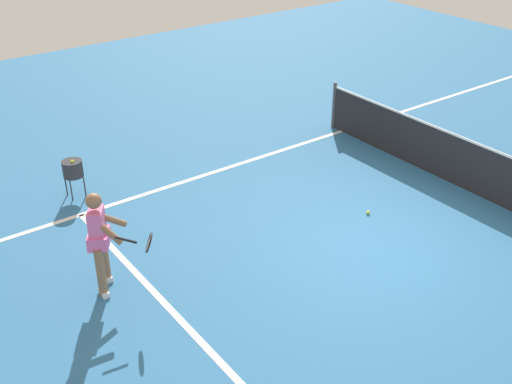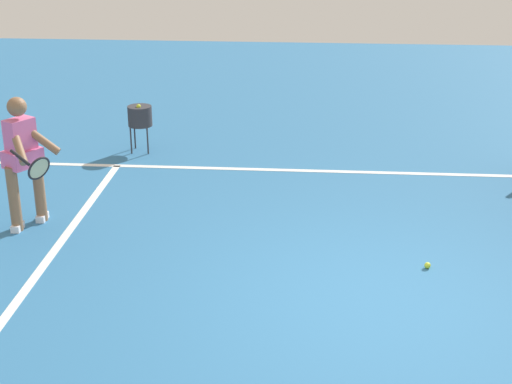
% 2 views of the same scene
% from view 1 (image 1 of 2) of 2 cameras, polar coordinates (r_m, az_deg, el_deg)
% --- Properties ---
extents(ground_plane, '(27.00, 27.00, 0.00)m').
position_cam_1_polar(ground_plane, '(10.22, 10.51, -4.92)').
color(ground_plane, teal).
extents(service_line_marking, '(7.37, 0.10, 0.01)m').
position_cam_1_polar(service_line_marking, '(8.52, -5.88, -12.43)').
color(service_line_marking, white).
rests_on(service_line_marking, ground).
extents(sideline_left_marking, '(0.10, 18.77, 0.01)m').
position_cam_1_polar(sideline_left_marking, '(12.63, -1.45, 2.58)').
color(sideline_left_marking, white).
rests_on(sideline_left_marking, ground).
extents(court_net, '(8.05, 0.08, 1.05)m').
position_cam_1_polar(court_net, '(11.93, 20.06, 1.67)').
color(court_net, '#4C4C51').
rests_on(court_net, ground).
extents(tennis_player, '(1.07, 0.78, 1.55)m').
position_cam_1_polar(tennis_player, '(8.98, -13.85, -4.10)').
color(tennis_player, '#8C6647').
rests_on(tennis_player, ground).
extents(tennis_ball_far, '(0.07, 0.07, 0.07)m').
position_cam_1_polar(tennis_ball_far, '(11.07, 10.10, -1.83)').
color(tennis_ball_far, '#D1E533').
rests_on(tennis_ball_far, ground).
extents(ball_hopper, '(0.36, 0.36, 0.74)m').
position_cam_1_polar(ball_hopper, '(11.69, -16.26, 2.02)').
color(ball_hopper, '#333338').
rests_on(ball_hopper, ground).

